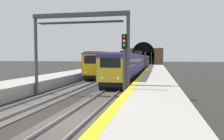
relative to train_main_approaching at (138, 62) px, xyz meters
name	(u,v)px	position (x,y,z in m)	size (l,w,h in m)	color
ground_plane	(73,122)	(-39.29, 0.00, -2.20)	(320.00, 320.00, 0.00)	#282623
platform_right	(152,116)	(-39.29, -3.99, -1.67)	(112.00, 3.83, 1.06)	#9E9B93
platform_right_edge_strip	(118,104)	(-39.29, -2.33, -1.13)	(112.00, 0.50, 0.01)	yellow
track_main_line	(73,122)	(-39.29, 0.00, -2.16)	(160.00, 3.08, 0.21)	#423D38
train_main_approaching	(138,62)	(0.00, 0.00, 0.00)	(59.01, 3.01, 4.71)	navy
train_adjacent_platform	(117,62)	(-1.81, 4.43, 0.17)	(39.75, 3.20, 5.02)	navy
railway_signal_near	(124,62)	(-34.11, -1.90, 0.82)	(0.39, 0.38, 4.97)	#38383D
railway_signal_mid	(145,61)	(-5.47, -1.90, 0.40)	(0.39, 0.38, 4.38)	#38383D
railway_signal_far	(151,58)	(41.85, -1.90, 0.95)	(0.39, 0.38, 5.20)	#38383D
overhead_signal_gantry	(80,34)	(-31.86, 2.21, 3.11)	(0.70, 8.46, 7.05)	#3F3F47
tunnel_portal	(143,56)	(57.21, 2.21, 1.61)	(2.62, 18.23, 10.40)	brown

